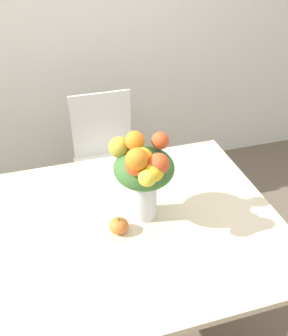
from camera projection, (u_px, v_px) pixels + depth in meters
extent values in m
plane|color=brown|center=(138.00, 325.00, 2.14)|extent=(12.00, 12.00, 0.00)
cube|color=white|center=(72.00, 3.00, 2.57)|extent=(8.00, 0.06, 2.70)
cube|color=beige|center=(136.00, 224.00, 1.72)|extent=(1.25, 1.09, 0.03)
cylinder|color=beige|center=(16.00, 237.00, 2.18)|extent=(0.06, 0.06, 0.72)
cylinder|color=beige|center=(203.00, 200.00, 2.45)|extent=(0.06, 0.06, 0.72)
cylinder|color=silver|center=(144.00, 197.00, 1.69)|extent=(0.11, 0.11, 0.20)
cylinder|color=silver|center=(144.00, 206.00, 1.72)|extent=(0.10, 0.10, 0.10)
cylinder|color=#38662D|center=(149.00, 190.00, 1.68)|extent=(0.01, 0.01, 0.25)
cylinder|color=#38662D|center=(144.00, 187.00, 1.69)|extent=(0.01, 0.01, 0.25)
cylinder|color=#38662D|center=(139.00, 189.00, 1.68)|extent=(0.00, 0.01, 0.25)
cylinder|color=#38662D|center=(141.00, 193.00, 1.66)|extent=(0.00, 0.00, 0.25)
cylinder|color=#38662D|center=(147.00, 193.00, 1.66)|extent=(0.01, 0.00, 0.25)
ellipsoid|color=#38662D|center=(144.00, 168.00, 1.61)|extent=(0.25, 0.25, 0.15)
sphere|color=yellow|center=(142.00, 158.00, 1.49)|extent=(0.08, 0.08, 0.08)
sphere|color=yellow|center=(154.00, 172.00, 1.46)|extent=(0.08, 0.08, 0.08)
sphere|color=#D64C23|center=(136.00, 165.00, 1.48)|extent=(0.08, 0.08, 0.08)
sphere|color=orange|center=(137.00, 159.00, 1.45)|extent=(0.09, 0.09, 0.09)
sphere|color=#D64C23|center=(160.00, 141.00, 1.58)|extent=(0.07, 0.07, 0.07)
sphere|color=orange|center=(135.00, 141.00, 1.56)|extent=(0.08, 0.08, 0.08)
sphere|color=#D64C23|center=(159.00, 164.00, 1.46)|extent=(0.08, 0.08, 0.08)
sphere|color=#AD9E33|center=(119.00, 147.00, 1.61)|extent=(0.09, 0.09, 0.09)
sphere|color=yellow|center=(147.00, 178.00, 1.45)|extent=(0.07, 0.07, 0.07)
ellipsoid|color=orange|center=(119.00, 226.00, 1.64)|extent=(0.08, 0.08, 0.07)
cylinder|color=brown|center=(119.00, 219.00, 1.62)|extent=(0.01, 0.01, 0.01)
cube|color=white|center=(110.00, 171.00, 2.58)|extent=(0.42, 0.42, 0.02)
cylinder|color=white|center=(91.00, 218.00, 2.53)|extent=(0.04, 0.04, 0.43)
cylinder|color=white|center=(142.00, 208.00, 2.61)|extent=(0.04, 0.04, 0.43)
cylinder|color=white|center=(83.00, 187.00, 2.80)|extent=(0.04, 0.04, 0.43)
cylinder|color=white|center=(129.00, 179.00, 2.88)|extent=(0.04, 0.04, 0.43)
cube|color=white|center=(101.00, 125.00, 2.60)|extent=(0.40, 0.02, 0.45)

